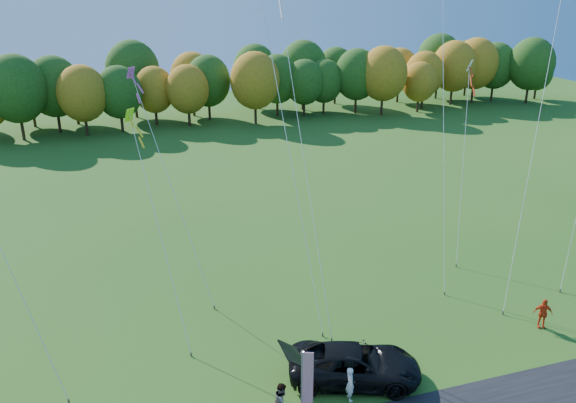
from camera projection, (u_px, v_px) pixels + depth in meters
name	position (u px, v px, depth m)	size (l,w,h in m)	color
ground	(330.00, 398.00, 24.44)	(160.00, 160.00, 0.00)	#235215
tree_line	(175.00, 126.00, 73.52)	(116.00, 12.00, 10.00)	#1E4711
black_suv	(355.00, 365.00, 25.29)	(2.75, 5.96, 1.66)	black
person_tailgate_a	(350.00, 384.00, 24.09)	(0.58, 0.38, 1.60)	white
person_tailgate_b	(282.00, 401.00, 22.96)	(0.84, 0.66, 1.74)	gray
person_east	(543.00, 313.00, 29.29)	(0.98, 0.41, 1.67)	red
feather_flag	(306.00, 381.00, 22.07)	(0.46, 0.21, 3.66)	#999999
kite_delta_blue	(272.00, 57.00, 27.97)	(4.04, 10.50, 27.36)	#4C3F33
kite_parafoil_orange	(443.00, 23.00, 33.84)	(6.25, 13.33, 30.01)	#4C3F33
kite_delta_red	(297.00, 107.00, 28.49)	(2.88, 9.29, 20.66)	#4C3F33
kite_parafoil_rainbow	(536.00, 134.00, 31.10)	(7.84, 6.72, 18.73)	#4C3F33
kite_diamond_yellow	(158.00, 227.00, 28.53)	(2.18, 8.14, 11.15)	#4C3F33
kite_diamond_green	(6.00, 260.00, 23.97)	(4.34, 5.97, 12.08)	#4C3F33
kite_diamond_white	(463.00, 163.00, 36.36)	(3.28, 5.31, 12.74)	#4C3F33
kite_diamond_pink	(172.00, 189.00, 31.25)	(3.63, 6.40, 12.99)	#4C3F33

